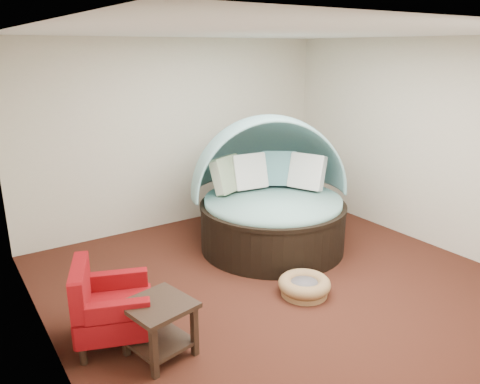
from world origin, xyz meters
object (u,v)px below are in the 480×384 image
pet_basket (304,286)px  side_table (159,322)px  canopy_daybed (271,187)px  red_armchair (108,307)px

pet_basket → side_table: bearing=-176.7°
canopy_daybed → red_armchair: (-2.64, -1.01, -0.46)m
red_armchair → side_table: 0.54m
pet_basket → side_table: side_table is taller
canopy_daybed → side_table: 2.78m
canopy_daybed → side_table: bearing=-126.4°
pet_basket → side_table: (-1.79, -0.10, 0.23)m
side_table → pet_basket: bearing=3.3°
canopy_daybed → pet_basket: (-0.53, -1.34, -0.73)m
pet_basket → red_armchair: bearing=171.0°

